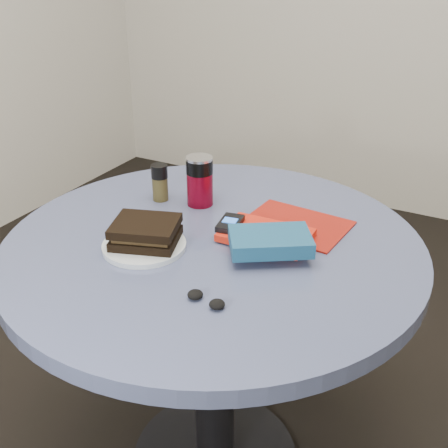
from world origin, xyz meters
The scene contains 10 objects.
table centered at (0.00, 0.00, 0.59)m, with size 1.00×1.00×0.75m.
plate centered at (-0.12, -0.11, 0.76)m, with size 0.19×0.19×0.01m, color silver.
sandwich centered at (-0.12, -0.10, 0.79)m, with size 0.18×0.16×0.05m.
soda_can centered at (-0.13, 0.16, 0.82)m, with size 0.09×0.09×0.13m.
pepper_grinder centered at (-0.24, 0.13, 0.80)m, with size 0.06×0.06×0.10m.
magazine centered at (0.15, 0.16, 0.75)m, with size 0.25×0.19×0.00m, color maroon.
red_book centered at (0.11, 0.06, 0.76)m, with size 0.21×0.14×0.02m, color red.
novel centered at (0.15, -0.01, 0.79)m, with size 0.18×0.12×0.03m, color navy.
mp3_player centered at (0.02, 0.05, 0.78)m, with size 0.06×0.09×0.02m.
headphones centered at (0.11, -0.23, 0.76)m, with size 0.09×0.04×0.02m.
Camera 1 is at (0.58, -1.02, 1.39)m, focal length 45.00 mm.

